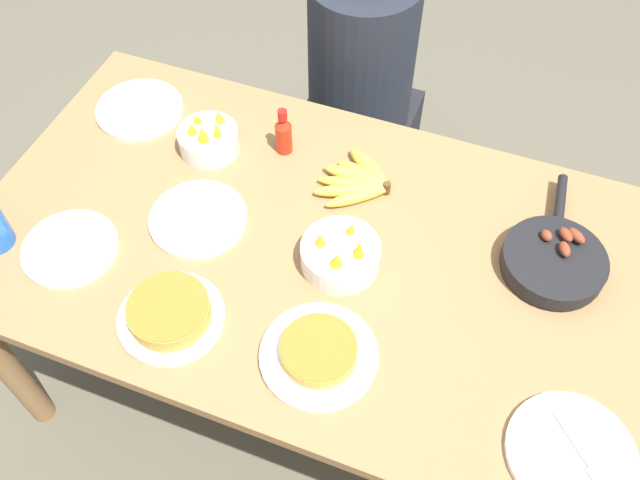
{
  "coord_description": "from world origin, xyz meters",
  "views": [
    {
      "loc": [
        0.34,
        -0.9,
        2.09
      ],
      "look_at": [
        0.0,
        0.0,
        0.79
      ],
      "focal_mm": 38.0,
      "sensor_mm": 36.0,
      "label": 1
    }
  ],
  "objects_px": {
    "frittata_plate_side": "(319,353)",
    "fruit_bowl_mango": "(208,139)",
    "empty_plate_mid_edge": "(198,219)",
    "fruit_bowl_citrus": "(340,255)",
    "skillet": "(554,260)",
    "frittata_plate_center": "(170,313)",
    "person_figure": "(358,109)",
    "banana_bunch": "(360,181)",
    "empty_plate_near_front": "(140,109)",
    "empty_plate_far_left": "(70,248)",
    "empty_plate_far_right": "(571,454)",
    "hot_sauce_bottle": "(283,133)"
  },
  "relations": [
    {
      "from": "skillet",
      "to": "frittata_plate_center",
      "type": "relative_size",
      "value": 1.62
    },
    {
      "from": "fruit_bowl_mango",
      "to": "fruit_bowl_citrus",
      "type": "height_order",
      "value": "fruit_bowl_citrus"
    },
    {
      "from": "empty_plate_mid_edge",
      "to": "hot_sauce_bottle",
      "type": "bearing_deg",
      "value": 70.67
    },
    {
      "from": "banana_bunch",
      "to": "empty_plate_mid_edge",
      "type": "height_order",
      "value": "banana_bunch"
    },
    {
      "from": "hot_sauce_bottle",
      "to": "person_figure",
      "type": "height_order",
      "value": "person_figure"
    },
    {
      "from": "fruit_bowl_mango",
      "to": "fruit_bowl_citrus",
      "type": "bearing_deg",
      "value": -26.74
    },
    {
      "from": "fruit_bowl_mango",
      "to": "person_figure",
      "type": "xyz_separation_m",
      "value": [
        0.25,
        0.55,
        -0.29
      ]
    },
    {
      "from": "skillet",
      "to": "empty_plate_near_front",
      "type": "xyz_separation_m",
      "value": [
        -1.18,
        0.12,
        -0.02
      ]
    },
    {
      "from": "skillet",
      "to": "fruit_bowl_mango",
      "type": "xyz_separation_m",
      "value": [
        -0.93,
        0.06,
        0.01
      ]
    },
    {
      "from": "banana_bunch",
      "to": "empty_plate_mid_edge",
      "type": "xyz_separation_m",
      "value": [
        -0.34,
        -0.25,
        -0.01
      ]
    },
    {
      "from": "empty_plate_near_front",
      "to": "person_figure",
      "type": "relative_size",
      "value": 0.2
    },
    {
      "from": "fruit_bowl_citrus",
      "to": "person_figure",
      "type": "bearing_deg",
      "value": 104.9
    },
    {
      "from": "empty_plate_near_front",
      "to": "fruit_bowl_citrus",
      "type": "relative_size",
      "value": 1.3
    },
    {
      "from": "frittata_plate_side",
      "to": "empty_plate_far_left",
      "type": "height_order",
      "value": "frittata_plate_side"
    },
    {
      "from": "empty_plate_near_front",
      "to": "empty_plate_far_right",
      "type": "bearing_deg",
      "value": -23.64
    },
    {
      "from": "empty_plate_far_left",
      "to": "banana_bunch",
      "type": "bearing_deg",
      "value": 37.17
    },
    {
      "from": "empty_plate_far_right",
      "to": "empty_plate_mid_edge",
      "type": "relative_size",
      "value": 1.06
    },
    {
      "from": "skillet",
      "to": "hot_sauce_bottle",
      "type": "distance_m",
      "value": 0.75
    },
    {
      "from": "frittata_plate_side",
      "to": "fruit_bowl_mango",
      "type": "height_order",
      "value": "fruit_bowl_mango"
    },
    {
      "from": "empty_plate_mid_edge",
      "to": "fruit_bowl_citrus",
      "type": "bearing_deg",
      "value": 0.58
    },
    {
      "from": "banana_bunch",
      "to": "frittata_plate_side",
      "type": "height_order",
      "value": "frittata_plate_side"
    },
    {
      "from": "empty_plate_far_left",
      "to": "frittata_plate_center",
      "type": "bearing_deg",
      "value": -14.7
    },
    {
      "from": "skillet",
      "to": "empty_plate_far_right",
      "type": "distance_m",
      "value": 0.45
    },
    {
      "from": "empty_plate_far_left",
      "to": "empty_plate_mid_edge",
      "type": "xyz_separation_m",
      "value": [
        0.25,
        0.19,
        -0.0
      ]
    },
    {
      "from": "empty_plate_far_left",
      "to": "hot_sauce_bottle",
      "type": "xyz_separation_m",
      "value": [
        0.35,
        0.49,
        0.05
      ]
    },
    {
      "from": "frittata_plate_center",
      "to": "person_figure",
      "type": "relative_size",
      "value": 0.19
    },
    {
      "from": "frittata_plate_center",
      "to": "person_figure",
      "type": "bearing_deg",
      "value": 85.03
    },
    {
      "from": "skillet",
      "to": "fruit_bowl_citrus",
      "type": "height_order",
      "value": "fruit_bowl_citrus"
    },
    {
      "from": "banana_bunch",
      "to": "frittata_plate_side",
      "type": "relative_size",
      "value": 0.91
    },
    {
      "from": "banana_bunch",
      "to": "hot_sauce_bottle",
      "type": "xyz_separation_m",
      "value": [
        -0.23,
        0.05,
        0.04
      ]
    },
    {
      "from": "person_figure",
      "to": "fruit_bowl_mango",
      "type": "bearing_deg",
      "value": -114.18
    },
    {
      "from": "skillet",
      "to": "empty_plate_far_right",
      "type": "height_order",
      "value": "skillet"
    },
    {
      "from": "empty_plate_near_front",
      "to": "fruit_bowl_citrus",
      "type": "distance_m",
      "value": 0.77
    },
    {
      "from": "empty_plate_far_right",
      "to": "empty_plate_mid_edge",
      "type": "height_order",
      "value": "same"
    },
    {
      "from": "empty_plate_mid_edge",
      "to": "hot_sauce_bottle",
      "type": "xyz_separation_m",
      "value": [
        0.11,
        0.3,
        0.05
      ]
    },
    {
      "from": "frittata_plate_side",
      "to": "empty_plate_near_front",
      "type": "xyz_separation_m",
      "value": [
        -0.75,
        0.54,
        -0.01
      ]
    },
    {
      "from": "skillet",
      "to": "frittata_plate_side",
      "type": "height_order",
      "value": "skillet"
    },
    {
      "from": "fruit_bowl_mango",
      "to": "empty_plate_far_right",
      "type": "bearing_deg",
      "value": -25.85
    },
    {
      "from": "empty_plate_near_front",
      "to": "fruit_bowl_mango",
      "type": "xyz_separation_m",
      "value": [
        0.25,
        -0.06,
        0.03
      ]
    },
    {
      "from": "frittata_plate_center",
      "to": "empty_plate_mid_edge",
      "type": "distance_m",
      "value": 0.28
    },
    {
      "from": "empty_plate_near_front",
      "to": "fruit_bowl_mango",
      "type": "distance_m",
      "value": 0.26
    },
    {
      "from": "banana_bunch",
      "to": "person_figure",
      "type": "height_order",
      "value": "person_figure"
    },
    {
      "from": "empty_plate_far_left",
      "to": "fruit_bowl_citrus",
      "type": "height_order",
      "value": "fruit_bowl_citrus"
    },
    {
      "from": "frittata_plate_side",
      "to": "empty_plate_far_left",
      "type": "bearing_deg",
      "value": 175.29
    },
    {
      "from": "empty_plate_near_front",
      "to": "frittata_plate_center",
      "type": "bearing_deg",
      "value": -54.44
    },
    {
      "from": "frittata_plate_side",
      "to": "empty_plate_near_front",
      "type": "relative_size",
      "value": 1.05
    },
    {
      "from": "skillet",
      "to": "fruit_bowl_citrus",
      "type": "xyz_separation_m",
      "value": [
        -0.47,
        -0.17,
        0.01
      ]
    },
    {
      "from": "frittata_plate_center",
      "to": "empty_plate_mid_edge",
      "type": "xyz_separation_m",
      "value": [
        -0.07,
        0.27,
        -0.02
      ]
    },
    {
      "from": "skillet",
      "to": "empty_plate_mid_edge",
      "type": "height_order",
      "value": "skillet"
    },
    {
      "from": "frittata_plate_side",
      "to": "person_figure",
      "type": "relative_size",
      "value": 0.21
    }
  ]
}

